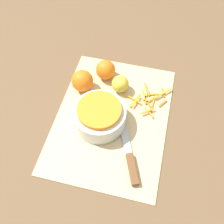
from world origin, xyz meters
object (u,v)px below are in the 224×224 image
object	(u,v)px
bowl_speckled	(100,115)
orange_left	(106,70)
knife	(131,161)
orange_right	(82,81)
lemon	(121,84)

from	to	relation	value
bowl_speckled	orange_left	size ratio (longest dim) A/B	2.41
knife	orange_right	xyz separation A→B (m)	(0.23, 0.21, 0.03)
orange_left	orange_right	xyz separation A→B (m)	(-0.07, 0.06, 0.00)
orange_left	lemon	size ratio (longest dim) A/B	1.17
orange_left	lemon	world-z (taller)	orange_left
bowl_speckled	orange_left	bearing A→B (deg)	8.76
orange_right	bowl_speckled	bearing A→B (deg)	-142.22
bowl_speckled	orange_left	xyz separation A→B (m)	(0.19, 0.03, -0.00)
bowl_speckled	orange_right	bearing A→B (deg)	37.78
orange_right	lemon	bearing A→B (deg)	-79.64
bowl_speckled	orange_right	xyz separation A→B (m)	(0.12, 0.09, 0.00)
orange_left	orange_right	bearing A→B (deg)	137.27
knife	orange_left	size ratio (longest dim) A/B	3.12
bowl_speckled	lemon	world-z (taller)	bowl_speckled
orange_right	lemon	xyz separation A→B (m)	(0.02, -0.13, -0.01)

